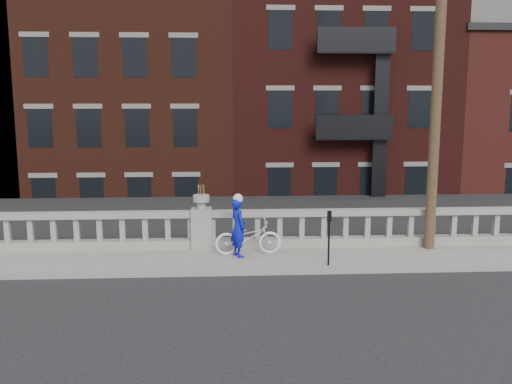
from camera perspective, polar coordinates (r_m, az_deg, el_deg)
ground at (r=12.02m, az=-6.13°, el=-11.19°), size 120.00×120.00×0.00m
sidewalk at (r=14.84m, az=-5.56°, el=-6.82°), size 32.00×2.20×0.15m
balustrade at (r=15.61m, az=-5.45°, el=-3.85°), size 28.00×0.34×1.03m
planter_pedestal at (r=15.57m, az=-5.46°, el=-3.17°), size 0.55×0.55×1.76m
lower_level at (r=34.31m, az=-3.33°, el=6.81°), size 80.00×44.00×20.80m
utility_pole at (r=15.87m, az=17.79°, el=12.68°), size 1.60×0.28×10.00m
parking_meter_b at (r=13.99m, az=7.31°, el=-3.96°), size 0.10×0.09×1.36m
bicycle at (r=14.97m, az=-0.80°, el=-4.53°), size 1.77×0.72×0.91m
cyclist at (r=14.68m, az=-1.80°, el=-3.56°), size 0.56×0.66×1.54m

